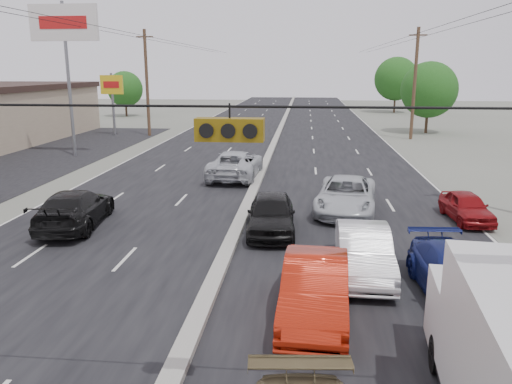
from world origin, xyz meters
TOP-DOWN VIEW (x-y plane):
  - road_surface at (0.00, 30.00)m, footprint 20.00×160.00m
  - center_median at (0.00, 30.00)m, footprint 0.50×160.00m
  - parking_lot at (-17.00, 25.00)m, footprint 10.00×42.00m
  - utility_pole_left_c at (-12.50, 40.00)m, footprint 1.60×0.30m
  - utility_pole_right_c at (12.50, 40.00)m, footprint 1.60×0.30m
  - traffic_signals at (1.40, 0.00)m, footprint 25.00×0.30m
  - pole_sign_billboard at (-14.50, 28.00)m, footprint 5.00×0.25m
  - pole_sign_far at (-16.00, 40.00)m, footprint 2.20×0.25m
  - tree_left_far at (-22.00, 60.00)m, footprint 4.80×4.80m
  - tree_right_mid at (15.00, 45.00)m, footprint 5.60×5.60m
  - tree_right_far at (16.00, 70.00)m, footprint 6.40×6.40m
  - red_sedan at (3.00, 4.55)m, footprint 1.90×4.84m
  - queue_car_a at (1.40, 11.39)m, footprint 2.05×4.64m
  - queue_car_b at (4.57, 7.49)m, footprint 1.67×4.63m
  - queue_car_c at (4.58, 14.68)m, footprint 3.29×5.84m
  - queue_car_d at (7.00, 5.98)m, footprint 2.22×4.94m
  - queue_car_e at (9.60, 13.76)m, footprint 1.71×3.73m
  - oncoming_near at (-6.70, 11.38)m, footprint 2.76×5.52m
  - oncoming_far at (-1.40, 21.42)m, footprint 2.97×6.02m

SIDE VIEW (x-z plane):
  - road_surface at x=0.00m, z-range -0.01..0.01m
  - parking_lot at x=-17.00m, z-range -0.01..0.01m
  - center_median at x=0.00m, z-range 0.00..0.20m
  - queue_car_e at x=9.60m, z-range 0.00..1.24m
  - queue_car_d at x=7.00m, z-range 0.00..1.41m
  - queue_car_b at x=4.57m, z-range 0.00..1.52m
  - oncoming_near at x=-6.70m, z-range 0.00..1.54m
  - queue_car_c at x=4.58m, z-range 0.00..1.54m
  - queue_car_a at x=1.40m, z-range 0.00..1.55m
  - red_sedan at x=3.00m, z-range 0.00..1.57m
  - oncoming_far at x=-1.40m, z-range 0.00..1.64m
  - tree_left_far at x=-22.00m, z-range 0.66..6.78m
  - tree_right_mid at x=15.00m, z-range 0.77..7.91m
  - pole_sign_far at x=-16.00m, z-range 1.41..7.41m
  - tree_right_far at x=16.00m, z-range 0.88..9.04m
  - utility_pole_left_c at x=-12.50m, z-range 0.11..10.11m
  - utility_pole_right_c at x=12.50m, z-range 0.11..10.11m
  - traffic_signals at x=1.40m, z-range 5.22..5.77m
  - pole_sign_billboard at x=-14.50m, z-range 3.37..14.37m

